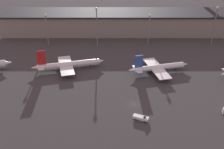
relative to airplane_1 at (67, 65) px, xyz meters
name	(u,v)px	position (x,y,z in m)	size (l,w,h in m)	color
ground	(133,104)	(36.93, -36.89, -3.15)	(600.00, 600.00, 0.00)	#383538
terminal_building	(124,22)	(36.93, 65.90, 5.13)	(190.75, 29.55, 16.47)	gray
airplane_1	(67,65)	(0.00, 0.00, 0.00)	(43.06, 27.12, 13.63)	silver
airplane_2	(157,68)	(53.25, -3.59, -0.12)	(36.62, 28.57, 12.14)	white
service_vehicle_0	(140,118)	(39.10, -49.39, -1.84)	(7.36, 4.97, 2.77)	white
lamp_post_0	(45,26)	(-19.37, 37.98, 11.55)	(1.80, 1.80, 22.82)	slate
lamp_post_1	(96,22)	(15.67, 37.98, 14.10)	(1.80, 1.80, 27.46)	slate
lamp_post_2	(148,26)	(52.02, 37.98, 11.58)	(1.80, 1.80, 22.88)	slate
lamp_post_3	(214,21)	(97.43, 37.98, 14.52)	(1.80, 1.80, 28.24)	slate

